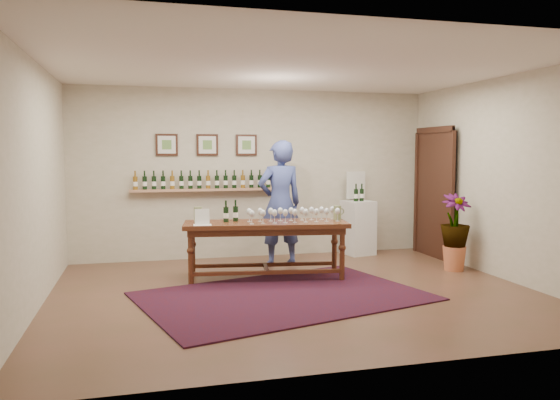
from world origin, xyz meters
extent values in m
plane|color=#503923|center=(0.00, 0.00, 0.00)|extent=(6.00, 6.00, 0.00)
plane|color=beige|center=(0.00, 2.50, 1.40)|extent=(6.00, 0.00, 6.00)
plane|color=beige|center=(0.00, -2.50, 1.40)|extent=(6.00, 0.00, 6.00)
plane|color=beige|center=(-3.00, 0.00, 1.40)|extent=(0.00, 5.00, 5.00)
plane|color=beige|center=(3.00, 0.00, 1.40)|extent=(0.00, 5.00, 5.00)
plane|color=white|center=(0.00, 0.00, 2.80)|extent=(6.00, 6.00, 0.00)
cube|color=tan|center=(-0.80, 2.41, 1.15)|extent=(2.50, 0.16, 0.04)
cube|color=black|center=(2.94, 1.70, 1.05)|extent=(0.10, 1.00, 2.10)
cube|color=#321910|center=(2.89, 1.70, 1.05)|extent=(0.04, 1.12, 2.22)
cube|color=#321910|center=(-1.45, 2.48, 1.88)|extent=(0.35, 0.03, 0.35)
cube|color=silver|center=(-1.45, 2.46, 1.88)|extent=(0.28, 0.01, 0.28)
cube|color=#618C46|center=(-1.45, 2.45, 1.88)|extent=(0.15, 0.00, 0.15)
cube|color=#321910|center=(-0.80, 2.48, 1.88)|extent=(0.35, 0.03, 0.35)
cube|color=silver|center=(-0.80, 2.46, 1.88)|extent=(0.28, 0.01, 0.28)
cube|color=#618C46|center=(-0.80, 2.45, 1.88)|extent=(0.15, 0.00, 0.15)
cube|color=#321910|center=(-0.15, 2.48, 1.88)|extent=(0.35, 0.03, 0.35)
cube|color=silver|center=(-0.15, 2.46, 1.88)|extent=(0.28, 0.01, 0.28)
cube|color=#618C46|center=(-0.15, 2.45, 1.88)|extent=(0.15, 0.00, 0.15)
cube|color=#480D0E|center=(-0.21, -0.18, 0.01)|extent=(3.78, 3.00, 0.02)
cube|color=#452011|center=(-0.20, 0.82, 0.77)|extent=(2.33, 1.02, 0.06)
cube|color=#452011|center=(-0.20, 0.82, 0.70)|extent=(2.19, 0.89, 0.10)
cylinder|color=#452011|center=(-1.24, 0.71, 0.37)|extent=(0.08, 0.08, 0.74)
cylinder|color=#452011|center=(0.78, 0.43, 0.37)|extent=(0.08, 0.08, 0.74)
cylinder|color=#452011|center=(-1.17, 1.22, 0.37)|extent=(0.08, 0.08, 0.74)
cylinder|color=#452011|center=(0.85, 0.93, 0.37)|extent=(0.08, 0.08, 0.74)
cube|color=#452011|center=(-0.23, 0.57, 0.14)|extent=(2.03, 0.34, 0.05)
cube|color=#452011|center=(-0.16, 1.07, 0.14)|extent=(2.03, 0.34, 0.05)
cube|color=#452011|center=(-0.20, 0.82, 0.14)|extent=(0.12, 0.51, 0.05)
cube|color=silver|center=(-1.09, 0.72, 0.90)|extent=(0.25, 0.19, 0.21)
cube|color=silver|center=(1.75, 2.22, 0.46)|extent=(0.55, 0.55, 0.93)
cube|color=silver|center=(1.76, 2.36, 1.19)|extent=(0.38, 0.10, 0.52)
cone|color=#CA6C43|center=(2.64, 0.64, 0.18)|extent=(0.34, 0.34, 0.36)
imported|color=#1C3716|center=(2.64, 0.64, 0.68)|extent=(0.53, 0.53, 0.63)
imported|color=#384585|center=(0.22, 1.67, 0.97)|extent=(0.75, 0.54, 1.94)
camera|label=1|loc=(-1.86, -6.49, 1.76)|focal=35.00mm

